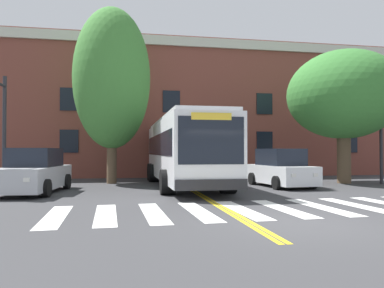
{
  "coord_description": "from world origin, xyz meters",
  "views": [
    {
      "loc": [
        -3.92,
        -8.21,
        1.65
      ],
      "look_at": [
        -0.92,
        8.57,
        1.99
      ],
      "focal_mm": 35.0,
      "sensor_mm": 36.0,
      "label": 1
    }
  ],
  "objects_px": {
    "car_white_far_lane": "(281,169)",
    "street_tree_curbside_large": "(343,95)",
    "street_tree_curbside_small": "(112,78)",
    "car_tan_behind_bus": "(146,164)",
    "city_bus": "(183,150)",
    "car_silver_near_lane": "(35,173)"
  },
  "relations": [
    {
      "from": "city_bus",
      "to": "street_tree_curbside_small",
      "type": "relative_size",
      "value": 1.26
    },
    {
      "from": "car_white_far_lane",
      "to": "street_tree_curbside_large",
      "type": "height_order",
      "value": "street_tree_curbside_large"
    },
    {
      "from": "street_tree_curbside_large",
      "to": "street_tree_curbside_small",
      "type": "distance_m",
      "value": 12.14
    },
    {
      "from": "car_white_far_lane",
      "to": "street_tree_curbside_small",
      "type": "xyz_separation_m",
      "value": [
        -7.9,
        3.18,
        4.64
      ]
    },
    {
      "from": "city_bus",
      "to": "car_white_far_lane",
      "type": "height_order",
      "value": "city_bus"
    },
    {
      "from": "city_bus",
      "to": "street_tree_curbside_large",
      "type": "height_order",
      "value": "street_tree_curbside_large"
    },
    {
      "from": "car_silver_near_lane",
      "to": "car_tan_behind_bus",
      "type": "height_order",
      "value": "car_silver_near_lane"
    },
    {
      "from": "car_tan_behind_bus",
      "to": "street_tree_curbside_large",
      "type": "xyz_separation_m",
      "value": [
        9.82,
        -8.9,
        3.81
      ]
    },
    {
      "from": "city_bus",
      "to": "car_white_far_lane",
      "type": "xyz_separation_m",
      "value": [
        4.45,
        -1.18,
        -0.91
      ]
    },
    {
      "from": "city_bus",
      "to": "street_tree_curbside_large",
      "type": "bearing_deg",
      "value": 0.21
    },
    {
      "from": "car_tan_behind_bus",
      "to": "street_tree_curbside_large",
      "type": "relative_size",
      "value": 0.61
    },
    {
      "from": "car_tan_behind_bus",
      "to": "street_tree_curbside_small",
      "type": "relative_size",
      "value": 0.53
    },
    {
      "from": "car_white_far_lane",
      "to": "street_tree_curbside_small",
      "type": "bearing_deg",
      "value": 158.05
    },
    {
      "from": "street_tree_curbside_large",
      "to": "street_tree_curbside_small",
      "type": "height_order",
      "value": "street_tree_curbside_small"
    },
    {
      "from": "car_white_far_lane",
      "to": "street_tree_curbside_large",
      "type": "bearing_deg",
      "value": 16.7
    },
    {
      "from": "car_tan_behind_bus",
      "to": "street_tree_curbside_small",
      "type": "distance_m",
      "value": 8.62
    },
    {
      "from": "city_bus",
      "to": "car_tan_behind_bus",
      "type": "distance_m",
      "value": 9.08
    },
    {
      "from": "car_white_far_lane",
      "to": "car_silver_near_lane",
      "type": "bearing_deg",
      "value": -175.62
    },
    {
      "from": "city_bus",
      "to": "car_white_far_lane",
      "type": "distance_m",
      "value": 4.69
    },
    {
      "from": "street_tree_curbside_large",
      "to": "street_tree_curbside_small",
      "type": "relative_size",
      "value": 0.88
    },
    {
      "from": "city_bus",
      "to": "street_tree_curbside_small",
      "type": "bearing_deg",
      "value": 149.88
    },
    {
      "from": "street_tree_curbside_small",
      "to": "city_bus",
      "type": "bearing_deg",
      "value": -30.12
    }
  ]
}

